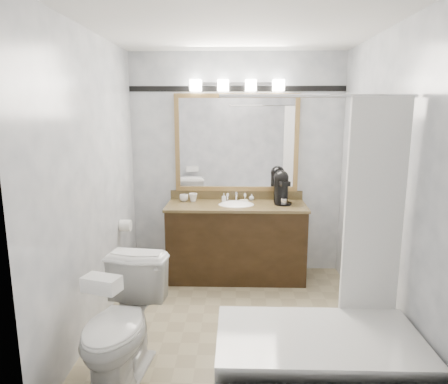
% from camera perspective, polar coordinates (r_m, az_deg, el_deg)
% --- Properties ---
extents(room, '(2.42, 2.62, 2.52)m').
position_cam_1_polar(room, '(3.31, 1.81, 0.99)').
color(room, tan).
rests_on(room, ground).
extents(vanity, '(1.53, 0.58, 0.97)m').
position_cam_1_polar(vanity, '(4.50, 1.73, -6.84)').
color(vanity, black).
rests_on(vanity, ground).
extents(mirror, '(1.40, 0.04, 1.10)m').
position_cam_1_polar(mirror, '(4.55, 1.81, 6.99)').
color(mirror, '#A6814B').
rests_on(mirror, room).
extents(vanity_light_bar, '(1.02, 0.14, 0.12)m').
position_cam_1_polar(vanity_light_bar, '(4.49, 1.86, 15.01)').
color(vanity_light_bar, silver).
rests_on(vanity_light_bar, room).
extents(accent_stripe, '(2.40, 0.01, 0.06)m').
position_cam_1_polar(accent_stripe, '(4.56, 1.86, 14.54)').
color(accent_stripe, black).
rests_on(accent_stripe, room).
extents(bathtub, '(1.30, 0.75, 1.96)m').
position_cam_1_polar(bathtub, '(2.88, 13.64, -21.85)').
color(bathtub, white).
rests_on(bathtub, ground).
extents(tp_roll, '(0.11, 0.12, 0.12)m').
position_cam_1_polar(tp_roll, '(4.24, -13.90, -4.67)').
color(tp_roll, white).
rests_on(tp_roll, room).
extents(toilet, '(0.56, 0.86, 0.82)m').
position_cam_1_polar(toilet, '(2.96, -14.34, -17.93)').
color(toilet, white).
rests_on(toilet, ground).
extents(tissue_box, '(0.24, 0.17, 0.09)m').
position_cam_1_polar(tissue_box, '(2.47, -17.07, -12.43)').
color(tissue_box, white).
rests_on(tissue_box, toilet).
extents(coffee_maker, '(0.20, 0.24, 0.37)m').
position_cam_1_polar(coffee_maker, '(4.44, 8.20, 0.76)').
color(coffee_maker, black).
rests_on(coffee_maker, vanity).
extents(cup_left, '(0.11, 0.11, 0.08)m').
position_cam_1_polar(cup_left, '(4.55, -5.75, -0.84)').
color(cup_left, white).
rests_on(cup_left, vanity).
extents(cup_right, '(0.11, 0.11, 0.09)m').
position_cam_1_polar(cup_right, '(4.54, -4.43, -0.77)').
color(cup_right, white).
rests_on(cup_right, vanity).
extents(soap_bottle_a, '(0.05, 0.05, 0.09)m').
position_cam_1_polar(soap_bottle_a, '(4.51, -0.01, -0.81)').
color(soap_bottle_a, white).
rests_on(soap_bottle_a, vanity).
extents(soap_bottle_b, '(0.06, 0.06, 0.07)m').
position_cam_1_polar(soap_bottle_b, '(4.58, 3.97, -0.75)').
color(soap_bottle_b, white).
rests_on(soap_bottle_b, vanity).
extents(soap_bar, '(0.10, 0.08, 0.03)m').
position_cam_1_polar(soap_bar, '(4.50, 2.86, -1.27)').
color(soap_bar, beige).
rests_on(soap_bar, vanity).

